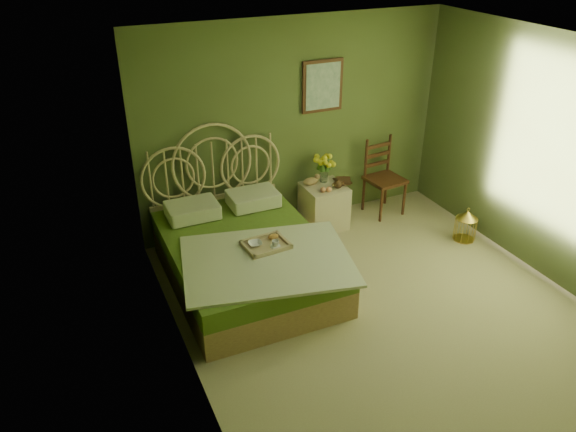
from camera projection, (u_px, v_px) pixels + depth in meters
name	position (u px, v px, depth m)	size (l,w,h in m)	color
floor	(386.00, 313.00, 5.73)	(4.50, 4.50, 0.00)	tan
ceiling	(413.00, 54.00, 4.50)	(4.50, 4.50, 0.00)	silver
wall_back	(295.00, 125.00, 6.93)	(4.00, 4.00, 0.00)	#566B38
wall_left	(183.00, 245.00, 4.40)	(4.50, 4.50, 0.00)	#566B38
wall_right	(559.00, 164.00, 5.84)	(4.50, 4.50, 0.00)	#566B38
wall_art	(323.00, 86.00, 6.82)	(0.54, 0.04, 0.64)	#3A2210
bed	(245.00, 254.00, 6.12)	(1.89, 2.38, 1.48)	tan
nightstand	(324.00, 200.00, 7.20)	(0.51, 0.51, 0.99)	beige
chair	(382.00, 172.00, 7.48)	(0.49, 0.49, 1.02)	#3A2210
birdcage	(466.00, 226.00, 6.94)	(0.26, 0.26, 0.40)	gold
book_lower	(336.00, 182.00, 7.16)	(0.17, 0.23, 0.02)	#381E0F
book_upper	(336.00, 181.00, 7.15)	(0.18, 0.25, 0.02)	#472819
cereal_bowl	(255.00, 244.00, 5.80)	(0.14, 0.14, 0.04)	white
coffee_cup	(275.00, 244.00, 5.77)	(0.08, 0.08, 0.07)	white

